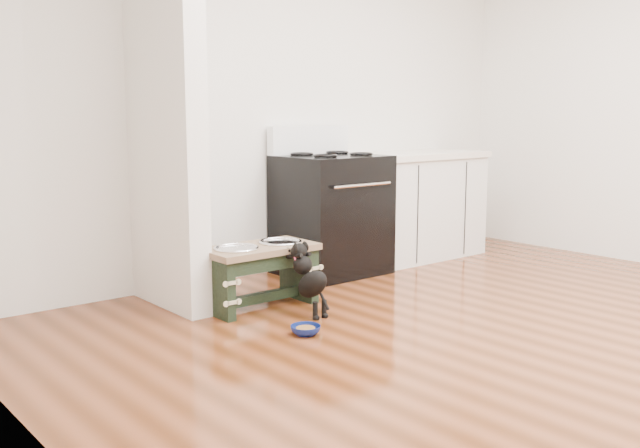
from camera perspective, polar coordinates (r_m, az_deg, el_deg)
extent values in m
plane|color=#4A220D|center=(4.06, 18.50, -9.45)|extent=(5.00, 5.00, 0.00)
plane|color=silver|center=(5.59, -3.38, 9.96)|extent=(5.00, 0.00, 5.00)
plane|color=silver|center=(2.16, -17.93, 11.14)|extent=(0.00, 5.00, 5.00)
cube|color=silver|center=(4.62, -12.34, 9.98)|extent=(0.15, 0.80, 2.70)
cube|color=black|center=(5.53, 0.92, 0.74)|extent=(0.76, 0.65, 0.92)
cube|color=black|center=(5.31, 3.09, -0.28)|extent=(0.58, 0.02, 0.50)
cylinder|color=silver|center=(5.24, 3.42, 3.13)|extent=(0.56, 0.02, 0.02)
cube|color=white|center=(5.69, -0.88, 6.74)|extent=(0.76, 0.08, 0.22)
torus|color=black|center=(5.26, 0.43, 5.48)|extent=(0.18, 0.18, 0.02)
torus|color=black|center=(5.50, 3.32, 5.62)|extent=(0.18, 0.18, 0.02)
torus|color=black|center=(5.47, -1.47, 5.62)|extent=(0.18, 0.18, 0.02)
torus|color=black|center=(5.70, 1.39, 5.76)|extent=(0.18, 0.18, 0.02)
cube|color=silver|center=(6.22, 7.63, 1.31)|extent=(1.20, 0.60, 0.86)
cube|color=beige|center=(6.18, 7.72, 5.49)|extent=(1.24, 0.64, 0.05)
cube|color=black|center=(6.12, 9.35, -2.48)|extent=(1.20, 0.06, 0.10)
cube|color=black|center=(4.45, -8.30, -5.03)|extent=(0.06, 0.35, 0.36)
cube|color=black|center=(4.81, -1.72, -3.89)|extent=(0.06, 0.35, 0.36)
cube|color=black|center=(4.47, -3.72, -3.12)|extent=(0.58, 0.03, 0.09)
cube|color=black|center=(4.65, -4.86, -5.89)|extent=(0.58, 0.06, 0.06)
cube|color=brown|center=(4.58, -4.91, -1.99)|extent=(0.74, 0.39, 0.04)
cylinder|color=silver|center=(4.49, -6.71, -2.23)|extent=(0.25, 0.25, 0.05)
cylinder|color=silver|center=(4.68, -3.19, -1.72)|extent=(0.25, 0.25, 0.05)
torus|color=silver|center=(4.48, -6.72, -1.92)|extent=(0.29, 0.29, 0.02)
torus|color=silver|center=(4.68, -3.19, -1.43)|extent=(0.29, 0.29, 0.02)
cylinder|color=black|center=(4.36, -0.38, -6.95)|extent=(0.03, 0.03, 0.11)
cylinder|color=black|center=(4.41, 0.33, -6.79)|extent=(0.03, 0.03, 0.11)
sphere|color=black|center=(4.37, -0.30, -7.52)|extent=(0.04, 0.04, 0.04)
sphere|color=black|center=(4.41, 0.41, -7.36)|extent=(0.04, 0.04, 0.04)
ellipsoid|color=black|center=(4.40, -0.61, -4.84)|extent=(0.13, 0.30, 0.26)
sphere|color=black|center=(4.45, -1.39, -3.29)|extent=(0.12, 0.12, 0.12)
sphere|color=black|center=(4.46, -1.68, -2.20)|extent=(0.10, 0.10, 0.10)
sphere|color=black|center=(4.49, -2.58, -2.12)|extent=(0.04, 0.04, 0.04)
sphere|color=black|center=(4.53, -1.89, -2.02)|extent=(0.04, 0.04, 0.04)
cylinder|color=black|center=(4.33, 0.36, -6.23)|extent=(0.02, 0.09, 0.10)
torus|color=#D03D58|center=(4.45, -1.56, -2.74)|extent=(0.10, 0.06, 0.09)
imported|color=#0C1957|center=(4.08, -1.16, -8.49)|extent=(0.22, 0.22, 0.05)
cylinder|color=#553618|center=(4.08, -1.16, -8.43)|extent=(0.11, 0.11, 0.02)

